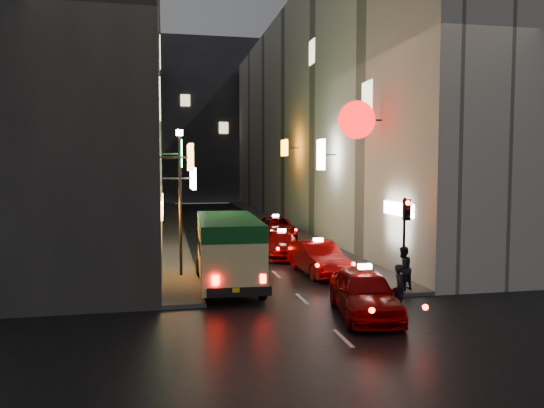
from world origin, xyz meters
TOP-DOWN VIEW (x-y plane):
  - ground at (0.00, 0.00)m, footprint 120.00×120.00m
  - building_left at (-8.00, 33.99)m, footprint 7.58×52.00m
  - building_right at (8.00, 34.00)m, footprint 8.07×52.00m
  - building_far at (0.00, 66.00)m, footprint 30.00×10.00m
  - sidewalk_left at (-4.25, 34.00)m, footprint 1.50×52.00m
  - sidewalk_right at (4.25, 34.00)m, footprint 1.50×52.00m
  - minibus at (-2.41, 10.92)m, footprint 2.55×6.60m
  - taxi_near at (1.41, 5.97)m, footprint 3.08×5.87m
  - taxi_second at (1.84, 12.68)m, footprint 2.63×5.55m
  - taxi_third at (1.24, 17.48)m, footprint 2.50×5.09m
  - taxi_far at (2.38, 24.45)m, footprint 2.77×5.63m
  - pedestrian_crossing at (2.70, 6.16)m, footprint 0.49×0.66m
  - pedestrian_sidewalk at (3.93, 8.50)m, footprint 0.83×0.71m
  - traffic_light at (4.00, 8.47)m, footprint 0.26×0.43m
  - lamp_post at (-4.20, 13.00)m, footprint 0.28×0.28m

SIDE VIEW (x-z plane):
  - ground at x=0.00m, z-range 0.00..0.00m
  - sidewalk_left at x=-4.25m, z-range 0.00..0.15m
  - sidewalk_right at x=4.25m, z-range 0.00..0.15m
  - taxi_third at x=1.24m, z-range -0.08..1.65m
  - taxi_second at x=1.84m, z-range -0.08..1.80m
  - taxi_far at x=2.38m, z-range -0.08..1.81m
  - taxi_near at x=1.41m, z-range -0.08..1.86m
  - pedestrian_crossing at x=2.70m, z-range 0.00..1.82m
  - pedestrian_sidewalk at x=3.93m, z-range 0.15..2.04m
  - minibus at x=-2.41m, z-range 0.37..3.17m
  - traffic_light at x=4.00m, z-range 0.94..4.44m
  - lamp_post at x=-4.20m, z-range 0.61..6.84m
  - building_left at x=-8.00m, z-range 0.00..18.00m
  - building_right at x=8.00m, z-range 0.00..18.00m
  - building_far at x=0.00m, z-range 0.00..22.00m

